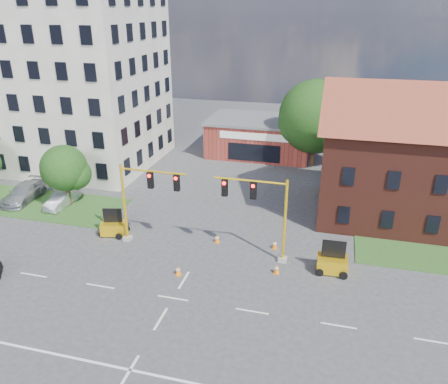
{
  "coord_description": "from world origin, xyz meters",
  "views": [
    {
      "loc": [
        8.71,
        -20.76,
        16.7
      ],
      "look_at": [
        0.65,
        10.0,
        3.11
      ],
      "focal_mm": 35.0,
      "sensor_mm": 36.0,
      "label": 1
    }
  ],
  "objects_px": {
    "signal_mast_west": "(144,196)",
    "pickup_white": "(386,213)",
    "signal_mast_east": "(261,209)",
    "trailer_east": "(332,263)",
    "trailer_west": "(114,227)"
  },
  "relations": [
    {
      "from": "trailer_west",
      "to": "pickup_white",
      "type": "height_order",
      "value": "trailer_west"
    },
    {
      "from": "trailer_west",
      "to": "pickup_white",
      "type": "relative_size",
      "value": 0.39
    },
    {
      "from": "signal_mast_east",
      "to": "pickup_white",
      "type": "bearing_deg",
      "value": 42.36
    },
    {
      "from": "trailer_east",
      "to": "signal_mast_east",
      "type": "bearing_deg",
      "value": 171.85
    },
    {
      "from": "signal_mast_west",
      "to": "pickup_white",
      "type": "height_order",
      "value": "signal_mast_west"
    },
    {
      "from": "trailer_east",
      "to": "pickup_white",
      "type": "bearing_deg",
      "value": 62.76
    },
    {
      "from": "pickup_white",
      "to": "signal_mast_east",
      "type": "bearing_deg",
      "value": 122.62
    },
    {
      "from": "signal_mast_west",
      "to": "trailer_west",
      "type": "distance_m",
      "value": 4.49
    },
    {
      "from": "trailer_east",
      "to": "signal_mast_west",
      "type": "bearing_deg",
      "value": 175.53
    },
    {
      "from": "signal_mast_west",
      "to": "trailer_west",
      "type": "relative_size",
      "value": 2.87
    },
    {
      "from": "signal_mast_east",
      "to": "trailer_east",
      "type": "height_order",
      "value": "signal_mast_east"
    },
    {
      "from": "signal_mast_west",
      "to": "signal_mast_east",
      "type": "xyz_separation_m",
      "value": [
        8.71,
        0.0,
        0.0
      ]
    },
    {
      "from": "signal_mast_east",
      "to": "trailer_east",
      "type": "distance_m",
      "value": 6.01
    },
    {
      "from": "trailer_west",
      "to": "trailer_east",
      "type": "height_order",
      "value": "trailer_east"
    },
    {
      "from": "signal_mast_west",
      "to": "pickup_white",
      "type": "bearing_deg",
      "value": 25.07
    }
  ]
}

